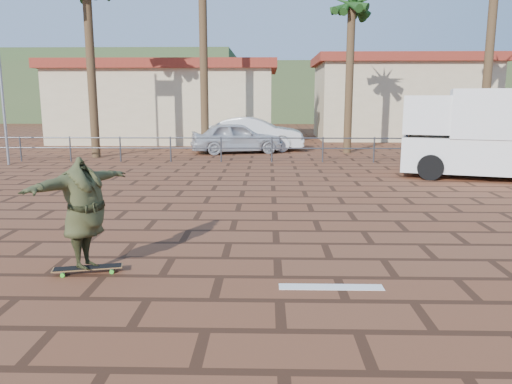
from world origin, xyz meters
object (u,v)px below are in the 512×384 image
(campervan, at_px, (494,132))
(car_silver, at_px, (237,137))
(car_white, at_px, (254,134))
(skateboarder, at_px, (84,213))
(longboard, at_px, (88,268))

(campervan, xyz_separation_m, car_silver, (-8.51, 7.08, -0.75))
(car_silver, relative_size, car_white, 0.87)
(car_white, bearing_deg, skateboarder, 175.66)
(longboard, xyz_separation_m, car_white, (1.93, 17.24, 0.71))
(skateboarder, xyz_separation_m, car_white, (1.93, 17.24, -0.11))
(longboard, bearing_deg, car_silver, 72.20)
(car_silver, distance_m, car_white, 1.40)
(longboard, distance_m, campervan, 13.27)
(skateboarder, bearing_deg, campervan, -23.83)
(car_silver, bearing_deg, car_white, -45.92)
(car_silver, bearing_deg, longboard, 162.71)
(campervan, relative_size, car_white, 1.20)
(longboard, height_order, car_white, car_white)
(longboard, relative_size, car_silver, 0.24)
(skateboarder, relative_size, campervan, 0.34)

